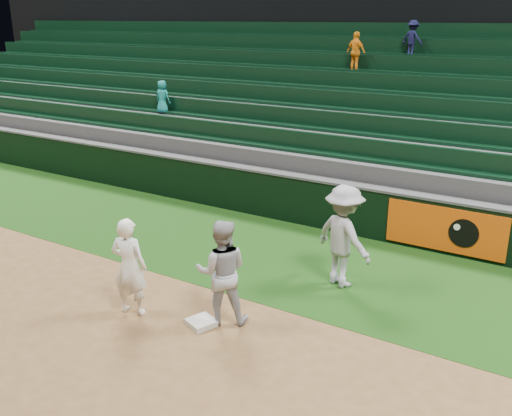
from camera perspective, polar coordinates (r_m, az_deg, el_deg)
The scene contains 8 objects.
ground at distance 10.39m, azimuth -5.84°, elevation -10.48°, with size 70.00×70.00×0.00m, color brown.
foul_grass at distance 12.64m, azimuth 2.49°, elevation -4.87°, with size 36.00×4.20×0.01m, color #12340D.
first_base at distance 10.02m, azimuth -5.47°, elevation -11.33°, with size 0.44×0.44×0.10m, color silver.
first_baseman at distance 10.23m, azimuth -12.56°, elevation -5.75°, with size 0.65×0.43×1.79m, color white.
baserunner at distance 9.73m, azimuth -3.44°, elevation -6.40°, with size 0.90×0.70×1.86m, color #A2A5AD.
base_coach at distance 11.10m, azimuth 8.75°, elevation -2.81°, with size 1.31×0.75×2.03m, color #9C9EA9.
field_wall at distance 14.24m, azimuth 6.98°, elevation 0.46°, with size 36.00×0.45×1.25m.
stadium_seating at distance 17.37m, azimuth 12.41°, elevation 7.11°, with size 36.00×5.95×4.94m.
Camera 1 is at (5.66, -7.12, 5.04)m, focal length 40.00 mm.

